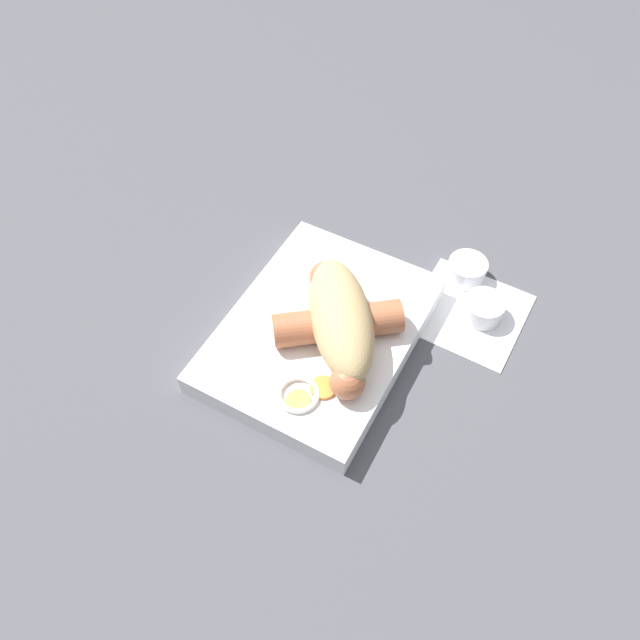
{
  "coord_description": "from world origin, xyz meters",
  "views": [
    {
      "loc": [
        0.34,
        0.19,
        0.57
      ],
      "look_at": [
        0.0,
        0.0,
        0.04
      ],
      "focal_mm": 35.0,
      "sensor_mm": 36.0,
      "label": 1
    }
  ],
  "objects_px": {
    "food_tray": "(320,333)",
    "condiment_cup_far": "(466,271)",
    "sausage": "(336,326)",
    "bread_roll": "(341,318)",
    "condiment_cup_near": "(483,310)"
  },
  "relations": [
    {
      "from": "food_tray",
      "to": "bread_roll",
      "type": "relative_size",
      "value": 1.6
    },
    {
      "from": "food_tray",
      "to": "condiment_cup_far",
      "type": "bearing_deg",
      "value": 146.44
    },
    {
      "from": "sausage",
      "to": "condiment_cup_near",
      "type": "bearing_deg",
      "value": 134.54
    },
    {
      "from": "food_tray",
      "to": "condiment_cup_far",
      "type": "height_order",
      "value": "food_tray"
    },
    {
      "from": "bread_roll",
      "to": "condiment_cup_far",
      "type": "xyz_separation_m",
      "value": [
        -0.16,
        0.08,
        -0.04
      ]
    },
    {
      "from": "food_tray",
      "to": "sausage",
      "type": "bearing_deg",
      "value": 77.57
    },
    {
      "from": "condiment_cup_far",
      "to": "bread_roll",
      "type": "bearing_deg",
      "value": -27.16
    },
    {
      "from": "bread_roll",
      "to": "condiment_cup_far",
      "type": "distance_m",
      "value": 0.19
    },
    {
      "from": "bread_roll",
      "to": "condiment_cup_near",
      "type": "xyz_separation_m",
      "value": [
        -0.12,
        0.12,
        -0.04
      ]
    },
    {
      "from": "sausage",
      "to": "condiment_cup_near",
      "type": "xyz_separation_m",
      "value": [
        -0.12,
        0.12,
        -0.03
      ]
    },
    {
      "from": "food_tray",
      "to": "sausage",
      "type": "relative_size",
      "value": 1.79
    },
    {
      "from": "bread_roll",
      "to": "condiment_cup_far",
      "type": "height_order",
      "value": "bread_roll"
    },
    {
      "from": "food_tray",
      "to": "sausage",
      "type": "xyz_separation_m",
      "value": [
        0.0,
        0.02,
        0.03
      ]
    },
    {
      "from": "condiment_cup_near",
      "to": "food_tray",
      "type": "bearing_deg",
      "value": -51.02
    },
    {
      "from": "condiment_cup_far",
      "to": "food_tray",
      "type": "bearing_deg",
      "value": -33.56
    }
  ]
}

